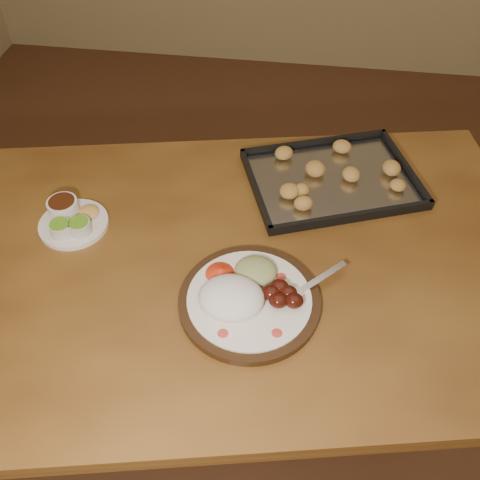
# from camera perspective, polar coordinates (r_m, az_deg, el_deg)

# --- Properties ---
(ground) EXTENTS (4.00, 4.00, 0.00)m
(ground) POSITION_cam_1_polar(r_m,az_deg,el_deg) (1.99, 6.53, -10.81)
(ground) COLOR #532F1C
(ground) RESTS_ON ground
(dining_table) EXTENTS (1.65, 1.19, 0.75)m
(dining_table) POSITION_cam_1_polar(r_m,az_deg,el_deg) (1.30, -2.09, -4.76)
(dining_table) COLOR brown
(dining_table) RESTS_ON ground
(dinner_plate) EXTENTS (0.35, 0.30, 0.07)m
(dinner_plate) POSITION_cam_1_polar(r_m,az_deg,el_deg) (1.13, 0.64, -6.03)
(dinner_plate) COLOR black
(dinner_plate) RESTS_ON dining_table
(condiment_saucer) EXTENTS (0.17, 0.17, 0.06)m
(condiment_saucer) POSITION_cam_1_polar(r_m,az_deg,el_deg) (1.35, -17.60, 2.13)
(condiment_saucer) COLOR silver
(condiment_saucer) RESTS_ON dining_table
(baking_tray) EXTENTS (0.50, 0.44, 0.04)m
(baking_tray) POSITION_cam_1_polar(r_m,az_deg,el_deg) (1.43, 9.77, 6.50)
(baking_tray) COLOR black
(baking_tray) RESTS_ON dining_table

